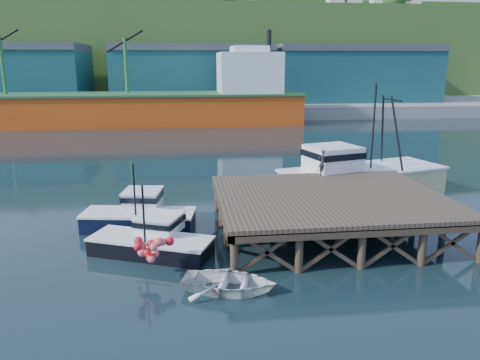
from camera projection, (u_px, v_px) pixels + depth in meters
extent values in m
plane|color=black|center=(228.00, 236.00, 24.82)|extent=(300.00, 300.00, 0.00)
cube|color=brown|center=(330.00, 197.00, 24.99)|extent=(12.00, 10.00, 0.25)
cube|color=#473828|center=(364.00, 233.00, 20.39)|extent=(12.00, 0.30, 0.35)
cylinder|color=#473828|center=(234.00, 258.00, 20.07)|extent=(0.36, 0.36, 2.60)
cylinder|color=#473828|center=(217.00, 198.00, 29.12)|extent=(0.36, 0.36, 2.60)
cylinder|color=#473828|center=(391.00, 192.00, 30.50)|extent=(0.36, 0.36, 2.60)
cube|color=gray|center=(193.00, 105.00, 91.95)|extent=(160.00, 40.00, 2.00)
cube|color=#195252|center=(193.00, 77.00, 85.80)|extent=(28.00, 16.00, 9.00)
cube|color=#195252|center=(350.00, 76.00, 89.42)|extent=(30.00, 16.00, 9.00)
cube|color=#CE4A13|center=(115.00, 110.00, 69.03)|extent=(55.00, 9.50, 4.40)
cube|color=#26592D|center=(114.00, 94.00, 68.47)|extent=(55.50, 10.00, 0.30)
cube|color=silver|center=(249.00, 73.00, 70.16)|extent=(9.00, 9.00, 6.00)
cube|color=silver|center=(249.00, 50.00, 69.36)|extent=(5.00, 7.00, 1.20)
cylinder|color=black|center=(269.00, 38.00, 69.31)|extent=(0.70, 0.70, 2.50)
cube|color=#2D511E|center=(188.00, 55.00, 118.39)|extent=(220.00, 50.00, 22.00)
cube|color=black|center=(139.00, 221.00, 25.83)|extent=(6.26, 3.10, 0.93)
cube|color=silver|center=(139.00, 213.00, 25.71)|extent=(6.39, 3.17, 0.12)
cube|color=silver|center=(143.00, 199.00, 26.65)|extent=(2.24, 2.24, 0.93)
cube|color=black|center=(143.00, 196.00, 26.60)|extent=(2.37, 2.37, 0.31)
cylinder|color=black|center=(134.00, 191.00, 24.78)|extent=(0.10, 0.10, 2.89)
cube|color=black|center=(151.00, 247.00, 22.40)|extent=(6.11, 4.19, 0.79)
cube|color=silver|center=(151.00, 239.00, 22.30)|extent=(6.23, 4.27, 0.11)
cube|color=silver|center=(160.00, 224.00, 23.17)|extent=(2.50, 2.50, 0.79)
cube|color=black|center=(160.00, 221.00, 23.13)|extent=(2.64, 2.64, 0.26)
cylinder|color=black|center=(144.00, 214.00, 21.42)|extent=(0.10, 0.10, 2.83)
sphere|color=#E7555A|center=(144.00, 256.00, 19.87)|extent=(0.37, 0.37, 0.37)
sphere|color=#E7555A|center=(163.00, 250.00, 20.09)|extent=(0.37, 0.37, 0.37)
sphere|color=red|center=(153.00, 250.00, 19.58)|extent=(0.37, 0.37, 0.37)
cube|color=beige|center=(362.00, 183.00, 32.23)|extent=(11.87, 6.79, 1.84)
cube|color=silver|center=(363.00, 169.00, 32.00)|extent=(12.12, 7.05, 0.15)
cube|color=silver|center=(328.00, 158.00, 31.48)|extent=(3.73, 3.59, 1.84)
cube|color=black|center=(328.00, 152.00, 31.38)|extent=(3.85, 3.71, 0.41)
cylinder|color=black|center=(373.00, 130.00, 31.40)|extent=(0.12, 0.12, 6.13)
imported|color=white|center=(229.00, 282.00, 18.78)|extent=(4.49, 3.78, 0.80)
imported|color=#212129|center=(323.00, 162.00, 29.11)|extent=(0.61, 0.42, 1.61)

